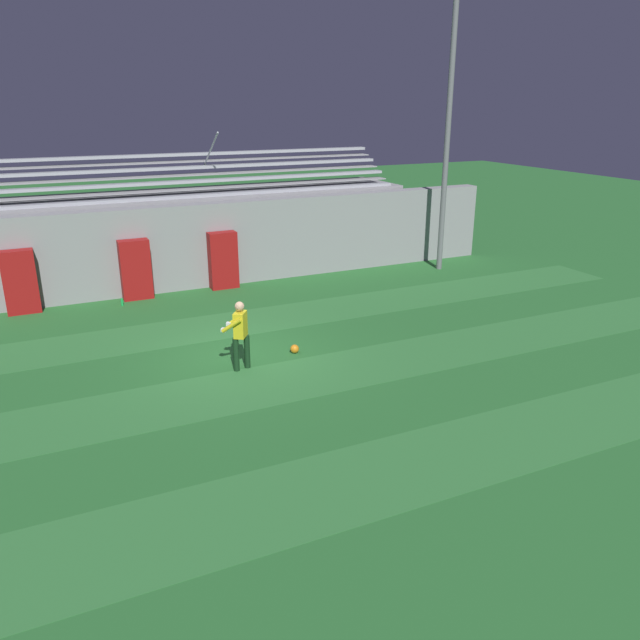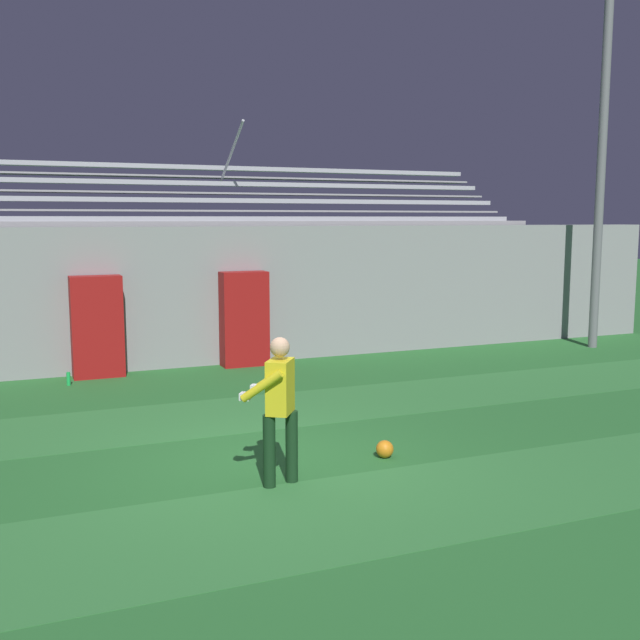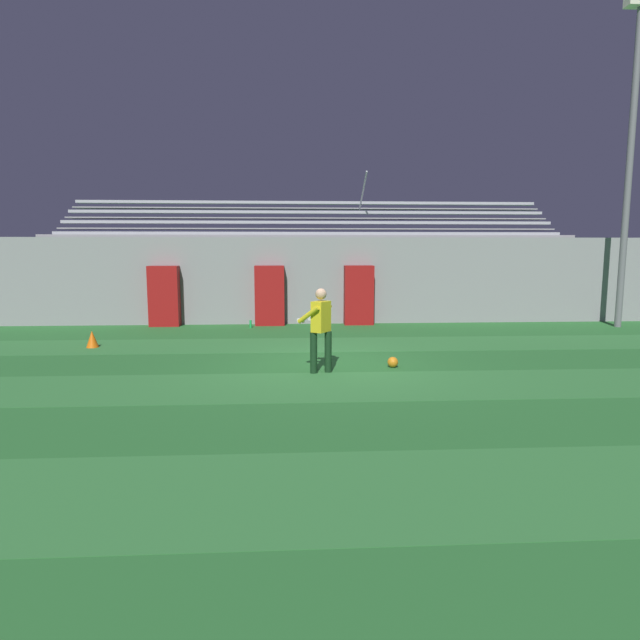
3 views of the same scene
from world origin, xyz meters
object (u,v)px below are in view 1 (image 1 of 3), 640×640
object	(u,v)px
padding_pillar_gate_left	(136,270)
padding_pillar_gate_right	(223,260)
floodlight_pole	(450,98)
soccer_ball	(295,349)
water_bottle	(122,302)
goalkeeper	(240,331)
padding_pillar_far_left	(20,282)

from	to	relation	value
padding_pillar_gate_left	padding_pillar_gate_right	bearing A→B (deg)	0.00
floodlight_pole	padding_pillar_gate_right	bearing A→B (deg)	172.94
soccer_ball	floodlight_pole	bearing A→B (deg)	33.17
padding_pillar_gate_right	floodlight_pole	size ratio (longest dim) A/B	0.19
water_bottle	padding_pillar_gate_right	bearing A→B (deg)	9.08
padding_pillar_gate_right	goalkeeper	bearing A→B (deg)	-103.66
floodlight_pole	soccer_ball	distance (m)	11.44
padding_pillar_gate_left	floodlight_pole	world-z (taller)	floodlight_pole
padding_pillar_far_left	padding_pillar_gate_left	bearing A→B (deg)	0.00
goalkeeper	padding_pillar_far_left	bearing A→B (deg)	124.07
goalkeeper	soccer_ball	world-z (taller)	goalkeeper
padding_pillar_gate_right	padding_pillar_gate_left	bearing A→B (deg)	180.00
padding_pillar_gate_left	padding_pillar_far_left	xyz separation A→B (m)	(-3.32, 0.00, 0.00)
padding_pillar_gate_left	padding_pillar_gate_right	xyz separation A→B (m)	(2.86, 0.00, 0.00)
floodlight_pole	soccer_ball	size ratio (longest dim) A/B	44.82
goalkeeper	water_bottle	size ratio (longest dim) A/B	6.96
goalkeeper	water_bottle	xyz separation A→B (m)	(-1.81, 6.17, -0.83)
padding_pillar_gate_right	padding_pillar_far_left	distance (m)	6.18
padding_pillar_gate_left	floodlight_pole	distance (m)	12.11
padding_pillar_far_left	water_bottle	bearing A→B (deg)	-11.36
water_bottle	padding_pillar_far_left	bearing A→B (deg)	168.64
floodlight_pole	padding_pillar_gate_left	bearing A→B (deg)	174.77
padding_pillar_gate_left	padding_pillar_far_left	distance (m)	3.32
padding_pillar_far_left	water_bottle	xyz separation A→B (m)	(2.74, -0.55, -0.83)
padding_pillar_far_left	soccer_ball	distance (m)	8.82
soccer_ball	water_bottle	size ratio (longest dim) A/B	0.92
floodlight_pole	goalkeeper	size ratio (longest dim) A/B	5.90
soccer_ball	padding_pillar_gate_left	bearing A→B (deg)	113.43
padding_pillar_far_left	goalkeeper	size ratio (longest dim) A/B	1.14
padding_pillar_gate_left	water_bottle	bearing A→B (deg)	-136.64
padding_pillar_gate_right	soccer_ball	bearing A→B (deg)	-90.99
padding_pillar_far_left	water_bottle	size ratio (longest dim) A/B	7.93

